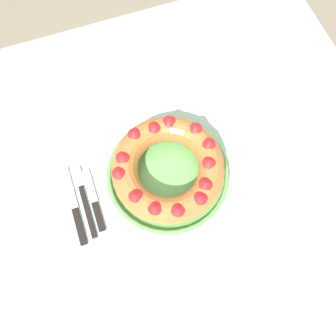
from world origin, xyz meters
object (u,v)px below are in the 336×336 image
Objects in this scene: serving_dish at (168,174)px; cake_knife at (95,204)px; bundt_cake at (168,168)px; serving_knife at (75,210)px; napkin at (274,151)px; fork at (83,196)px.

serving_dish is 0.20m from cake_knife.
bundt_cake reaches higher than serving_knife.
serving_knife is (-0.25, -0.01, -0.01)m from serving_dish.
napkin is (0.29, -0.03, -0.01)m from serving_dish.
napkin is (0.51, -0.05, -0.00)m from fork.
bundt_cake is 1.81× the size of napkin.
cake_knife reaches higher than fork.
serving_knife is 0.05m from cake_knife.
cake_knife is at bearing -177.08° from serving_dish.
serving_knife is at bearing -177.75° from cake_knife.
serving_knife is (-0.03, -0.03, -0.00)m from fork.
serving_knife is 1.25× the size of cake_knife.
napkin is at bearing -5.75° from bundt_cake.
serving_dish is at bearing 174.24° from napkin.
bundt_cake is (0.00, -0.00, 0.05)m from serving_dish.
serving_knife is 0.54m from napkin.
serving_dish is 0.05m from bundt_cake.
fork is at bearing 174.91° from bundt_cake.
cake_knife is at bearing -57.15° from fork.
cake_knife is (0.02, -0.03, 0.00)m from fork.
serving_knife reaches higher than fork.
cake_knife is at bearing -4.73° from serving_knife.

